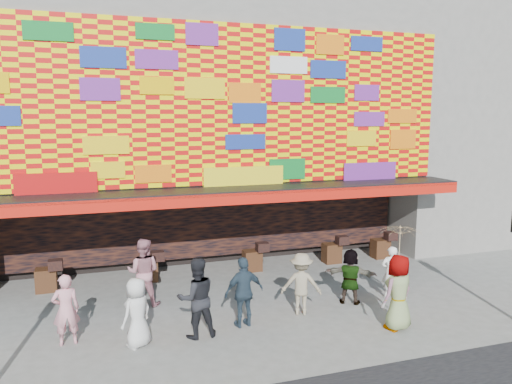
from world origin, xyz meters
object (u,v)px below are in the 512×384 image
(ped_a, at_px, (137,313))
(ped_g, at_px, (398,292))
(ped_c, at_px, (197,298))
(ped_d, at_px, (301,284))
(ped_f, at_px, (350,276))
(ped_e, at_px, (244,292))
(parasol, at_px, (400,244))
(ped_h, at_px, (391,272))
(ped_i, at_px, (143,272))
(ped_b, at_px, (66,310))

(ped_a, height_order, ped_g, ped_g)
(ped_c, bearing_deg, ped_d, -173.98)
(ped_g, bearing_deg, ped_a, -27.13)
(ped_a, distance_m, ped_f, 5.97)
(ped_c, bearing_deg, ped_e, -173.22)
(ped_c, xyz_separation_m, ped_g, (4.79, -1.12, -0.02))
(ped_d, relative_size, parasol, 0.88)
(ped_f, height_order, ped_g, ped_g)
(ped_e, relative_size, ped_h, 1.16)
(ped_c, distance_m, ped_i, 2.66)
(ped_c, height_order, ped_f, ped_c)
(ped_e, distance_m, parasol, 4.00)
(ped_a, xyz_separation_m, ped_g, (6.18, -1.04, 0.14))
(ped_a, distance_m, parasol, 6.41)
(ped_f, relative_size, ped_h, 1.02)
(ped_i, height_order, parasol, parasol)
(ped_c, distance_m, ped_e, 1.27)
(ped_d, height_order, ped_i, ped_i)
(ped_d, bearing_deg, ped_i, -3.27)
(ped_f, bearing_deg, ped_g, 131.16)
(ped_f, relative_size, parasol, 0.83)
(ped_c, height_order, parasol, parasol)
(ped_b, height_order, ped_i, ped_i)
(ped_c, relative_size, ped_f, 1.23)
(ped_a, height_order, ped_d, ped_d)
(ped_b, relative_size, parasol, 0.89)
(parasol, bearing_deg, ped_f, 98.05)
(ped_a, bearing_deg, parasol, 132.31)
(ped_d, distance_m, parasol, 2.82)
(ped_e, bearing_deg, ped_i, -53.98)
(ped_e, relative_size, ped_g, 0.94)
(ped_e, xyz_separation_m, ped_i, (-2.24, 2.23, 0.06))
(ped_d, relative_size, ped_f, 1.06)
(ped_d, xyz_separation_m, ped_h, (2.93, 0.29, -0.06))
(ped_c, relative_size, ped_d, 1.17)
(ped_b, distance_m, ped_h, 8.78)
(ped_a, height_order, ped_b, ped_b)
(ped_b, relative_size, ped_d, 1.01)
(ped_c, height_order, ped_h, ped_c)
(ped_e, height_order, ped_h, ped_e)
(ped_a, distance_m, ped_h, 7.29)
(ped_f, xyz_separation_m, ped_i, (-5.52, 1.68, 0.16))
(ped_c, xyz_separation_m, ped_f, (4.52, 0.79, -0.18))
(ped_a, relative_size, parasol, 0.86)
(ped_d, distance_m, ped_g, 2.49)
(ped_a, distance_m, ped_b, 1.66)
(ped_h, bearing_deg, ped_e, 24.46)
(parasol, bearing_deg, ped_g, 0.00)
(ped_c, bearing_deg, ped_a, -0.63)
(ped_h, relative_size, ped_i, 0.81)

